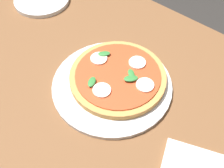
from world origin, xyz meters
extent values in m
cube|color=brown|center=(0.00, 0.00, 0.71)|extent=(1.18, 0.80, 0.04)
cube|color=brown|center=(0.51, -0.32, 0.34)|extent=(0.07, 0.07, 0.69)
cylinder|color=silver|center=(-0.06, -0.02, 0.73)|extent=(0.32, 0.32, 0.01)
cylinder|color=tan|center=(-0.06, -0.04, 0.75)|extent=(0.26, 0.26, 0.02)
cylinder|color=#CC4723|center=(-0.06, -0.04, 0.76)|extent=(0.23, 0.23, 0.00)
cylinder|color=white|center=(0.01, -0.04, 0.76)|extent=(0.05, 0.05, 0.00)
cylinder|color=white|center=(-0.07, 0.03, 0.76)|extent=(0.05, 0.05, 0.00)
cylinder|color=white|center=(-0.14, -0.05, 0.76)|extent=(0.05, 0.05, 0.00)
cylinder|color=white|center=(-0.08, -0.10, 0.76)|extent=(0.05, 0.05, 0.00)
ellipsoid|color=#337F38|center=(0.01, -0.06, 0.77)|extent=(0.04, 0.04, 0.00)
ellipsoid|color=#337F38|center=(-0.10, -0.04, 0.77)|extent=(0.04, 0.04, 0.00)
ellipsoid|color=#337F38|center=(-0.03, 0.03, 0.77)|extent=(0.03, 0.04, 0.00)
ellipsoid|color=#337F38|center=(-0.09, -0.06, 0.77)|extent=(0.03, 0.03, 0.00)
cylinder|color=white|center=(0.37, -0.14, 0.73)|extent=(0.19, 0.19, 0.01)
cube|color=white|center=(-0.34, 0.04, 0.73)|extent=(0.15, 0.13, 0.01)
camera|label=1|loc=(-0.35, 0.33, 1.31)|focal=44.15mm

